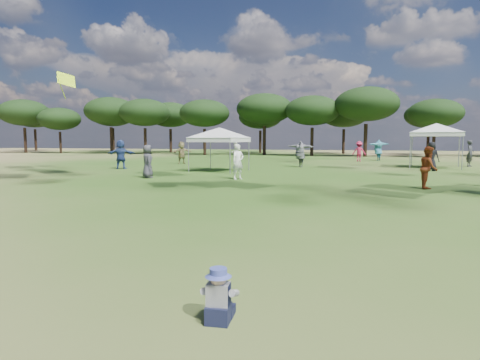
# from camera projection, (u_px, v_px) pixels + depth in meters

# --- Properties ---
(tree_line) EXTENTS (108.78, 17.63, 7.77)m
(tree_line) POSITION_uv_depth(u_px,v_px,m) (358.00, 109.00, 46.83)
(tree_line) COLOR black
(tree_line) RESTS_ON ground
(tent_left) EXTENTS (5.65, 5.65, 2.87)m
(tent_left) POSITION_uv_depth(u_px,v_px,m) (219.00, 130.00, 23.54)
(tent_left) COLOR gray
(tent_left) RESTS_ON ground
(tent_right) EXTENTS (6.25, 6.25, 3.23)m
(tent_right) POSITION_uv_depth(u_px,v_px,m) (437.00, 125.00, 26.29)
(tent_right) COLOR gray
(tent_right) RESTS_ON ground
(toddler) EXTENTS (0.39, 0.43, 0.57)m
(toddler) POSITION_uv_depth(u_px,v_px,m) (219.00, 297.00, 4.13)
(toddler) COLOR black
(toddler) RESTS_ON ground
(festival_crowd) EXTENTS (28.33, 22.58, 1.92)m
(festival_crowd) POSITION_uv_depth(u_px,v_px,m) (327.00, 154.00, 27.07)
(festival_crowd) COLOR #343339
(festival_crowd) RESTS_ON ground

